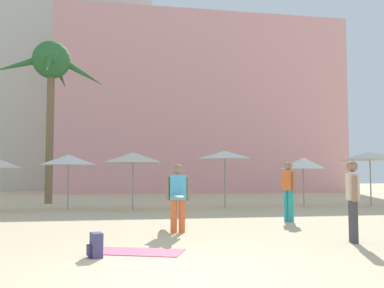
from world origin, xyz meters
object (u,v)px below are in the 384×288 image
(cafe_umbrella_5, at_px, (370,156))
(backpack, at_px, (96,246))
(person_far_left, at_px, (289,189))
(person_far_right, at_px, (353,197))
(cafe_umbrella_3, at_px, (69,160))
(beach_towel, at_px, (138,252))
(cafe_umbrella_6, at_px, (133,158))
(person_mid_left, at_px, (177,195))
(cafe_umbrella_1, at_px, (303,163))
(palm_tree_left, at_px, (51,69))
(cafe_umbrella_2, at_px, (225,155))

(cafe_umbrella_5, bearing_deg, backpack, -138.51)
(person_far_left, bearing_deg, person_far_right, 66.35)
(person_far_right, bearing_deg, cafe_umbrella_3, 143.55)
(cafe_umbrella_5, height_order, beach_towel, cafe_umbrella_5)
(cafe_umbrella_6, bearing_deg, backpack, -96.49)
(cafe_umbrella_3, relative_size, cafe_umbrella_5, 0.85)
(cafe_umbrella_6, height_order, backpack, cafe_umbrella_6)
(person_mid_left, bearing_deg, cafe_umbrella_5, 130.23)
(person_far_right, bearing_deg, person_mid_left, 165.38)
(cafe_umbrella_3, height_order, person_mid_left, cafe_umbrella_3)
(cafe_umbrella_6, bearing_deg, cafe_umbrella_1, 5.59)
(person_far_left, bearing_deg, cafe_umbrella_3, -60.58)
(person_far_left, relative_size, person_far_right, 1.05)
(cafe_umbrella_3, bearing_deg, person_far_left, -41.44)
(beach_towel, bearing_deg, cafe_umbrella_3, 101.54)
(palm_tree_left, distance_m, cafe_umbrella_1, 13.22)
(cafe_umbrella_3, distance_m, cafe_umbrella_6, 2.72)
(cafe_umbrella_1, xyz_separation_m, cafe_umbrella_2, (-3.79, -0.40, 0.32))
(cafe_umbrella_5, height_order, backpack, cafe_umbrella_5)
(person_mid_left, xyz_separation_m, person_far_left, (3.70, 1.80, 0.08))
(person_far_right, bearing_deg, palm_tree_left, 139.60)
(cafe_umbrella_5, xyz_separation_m, person_far_right, (-6.66, -9.82, -1.33))
(cafe_umbrella_5, relative_size, person_mid_left, 0.87)
(cafe_umbrella_2, xyz_separation_m, person_mid_left, (-3.24, -7.59, -1.36))
(cafe_umbrella_2, bearing_deg, cafe_umbrella_6, -174.79)
(person_mid_left, relative_size, person_far_left, 1.76)
(person_far_right, bearing_deg, cafe_umbrella_6, 133.77)
(cafe_umbrella_1, height_order, cafe_umbrella_5, cafe_umbrella_5)
(cafe_umbrella_1, distance_m, cafe_umbrella_2, 3.83)
(cafe_umbrella_1, relative_size, person_far_left, 1.23)
(cafe_umbrella_3, xyz_separation_m, backpack, (1.43, -11.11, -1.83))
(person_far_left, distance_m, person_far_right, 4.20)
(beach_towel, distance_m, backpack, 0.87)
(person_mid_left, bearing_deg, cafe_umbrella_6, -170.65)
(cafe_umbrella_5, height_order, person_far_left, cafe_umbrella_5)
(backpack, bearing_deg, palm_tree_left, -92.62)
(palm_tree_left, distance_m, person_far_right, 17.51)
(palm_tree_left, xyz_separation_m, person_far_right, (7.96, -14.47, -5.81))
(palm_tree_left, bearing_deg, person_far_right, -61.17)
(backpack, bearing_deg, person_far_right, 175.06)
(cafe_umbrella_6, bearing_deg, beach_towel, -92.40)
(cafe_umbrella_6, distance_m, person_far_right, 10.52)
(cafe_umbrella_2, height_order, beach_towel, cafe_umbrella_2)
(beach_towel, height_order, person_far_right, person_far_right)
(beach_towel, relative_size, person_mid_left, 0.51)
(cafe_umbrella_3, xyz_separation_m, cafe_umbrella_5, (13.35, -0.57, 0.24))
(cafe_umbrella_1, bearing_deg, backpack, -128.78)
(palm_tree_left, relative_size, beach_towel, 5.07)
(cafe_umbrella_3, height_order, cafe_umbrella_6, cafe_umbrella_6)
(palm_tree_left, bearing_deg, beach_towel, -76.84)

